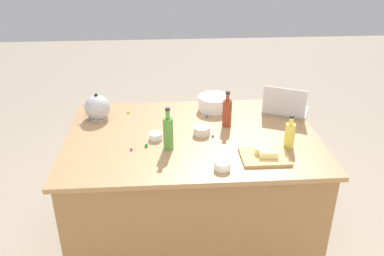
{
  "coord_description": "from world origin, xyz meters",
  "views": [
    {
      "loc": [
        0.16,
        2.33,
        2.13
      ],
      "look_at": [
        0.0,
        0.0,
        0.95
      ],
      "focal_mm": 37.85,
      "sensor_mm": 36.0,
      "label": 1
    }
  ],
  "objects": [
    {
      "name": "ramekin_wide",
      "position": [
        0.23,
        0.04,
        0.92
      ],
      "size": [
        0.08,
        0.08,
        0.04
      ],
      "primitive_type": "cylinder",
      "color": "white",
      "rests_on": "island_counter"
    },
    {
      "name": "candy_1",
      "position": [
        -0.13,
        0.04,
        0.91
      ],
      "size": [
        0.02,
        0.02,
        0.02
      ],
      "primitive_type": "sphere",
      "color": "blue",
      "rests_on": "island_counter"
    },
    {
      "name": "mixing_bowl_large",
      "position": [
        -0.19,
        -0.4,
        0.95
      ],
      "size": [
        0.24,
        0.24,
        0.1
      ],
      "color": "white",
      "rests_on": "island_counter"
    },
    {
      "name": "candy_3",
      "position": [
        0.29,
        0.14,
        0.91
      ],
      "size": [
        0.02,
        0.02,
        0.02
      ],
      "primitive_type": "sphere",
      "color": "green",
      "rests_on": "island_counter"
    },
    {
      "name": "ramekin_small",
      "position": [
        -0.14,
        0.42,
        0.92
      ],
      "size": [
        0.09,
        0.09,
        0.05
      ],
      "primitive_type": "cylinder",
      "color": "white",
      "rests_on": "island_counter"
    },
    {
      "name": "candy_0",
      "position": [
        0.44,
        -0.37,
        0.91
      ],
      "size": [
        0.02,
        0.02,
        0.02
      ],
      "primitive_type": "sphere",
      "color": "yellow",
      "rests_on": "island_counter"
    },
    {
      "name": "butter_stick_left",
      "position": [
        -0.41,
        0.3,
        0.94
      ],
      "size": [
        0.11,
        0.04,
        0.04
      ],
      "primitive_type": "cube",
      "rotation": [
        0.0,
        0.0,
        0.03
      ],
      "color": "#F4E58C",
      "rests_on": "cutting_board"
    },
    {
      "name": "candy_4",
      "position": [
        0.38,
        0.18,
        0.91
      ],
      "size": [
        0.02,
        0.02,
        0.02
      ],
      "primitive_type": "sphere",
      "color": "#CC3399",
      "rests_on": "island_counter"
    },
    {
      "name": "kitchen_timer",
      "position": [
        -0.68,
        -0.06,
        0.94
      ],
      "size": [
        0.07,
        0.07,
        0.08
      ],
      "color": "#B2B2B7",
      "rests_on": "island_counter"
    },
    {
      "name": "ground_plane",
      "position": [
        0.0,
        0.0,
        0.0
      ],
      "size": [
        12.0,
        12.0,
        0.0
      ],
      "primitive_type": "plane",
      "color": "gray"
    },
    {
      "name": "bottle_soy",
      "position": [
        -0.24,
        -0.12,
        1.0
      ],
      "size": [
        0.06,
        0.06,
        0.25
      ],
      "color": "maroon",
      "rests_on": "island_counter"
    },
    {
      "name": "laptop",
      "position": [
        -0.69,
        -0.29,
        0.95
      ],
      "size": [
        0.37,
        0.34,
        0.22
      ],
      "color": "#B7B7BC",
      "rests_on": "island_counter"
    },
    {
      "name": "island_counter",
      "position": [
        0.0,
        0.0,
        0.45
      ],
      "size": [
        1.63,
        1.11,
        0.9
      ],
      "color": "olive",
      "rests_on": "ground"
    },
    {
      "name": "butter_stick_right",
      "position": [
        -0.42,
        0.34,
        0.94
      ],
      "size": [
        0.11,
        0.05,
        0.04
      ],
      "primitive_type": "cube",
      "rotation": [
        0.0,
        0.0,
        -0.11
      ],
      "color": "#F4E58C",
      "rests_on": "cutting_board"
    },
    {
      "name": "cutting_board",
      "position": [
        -0.41,
        0.32,
        0.91
      ],
      "size": [
        0.28,
        0.22,
        0.02
      ],
      "primitive_type": "cube",
      "color": "tan",
      "rests_on": "island_counter"
    },
    {
      "name": "bottle_oil",
      "position": [
        -0.58,
        0.2,
        0.98
      ],
      "size": [
        0.06,
        0.06,
        0.21
      ],
      "color": "#DBC64C",
      "rests_on": "island_counter"
    },
    {
      "name": "bottle_olive",
      "position": [
        0.16,
        0.17,
        1.01
      ],
      "size": [
        0.06,
        0.06,
        0.27
      ],
      "color": "#4C8C38",
      "rests_on": "island_counter"
    },
    {
      "name": "ramekin_medium",
      "position": [
        -0.06,
        -0.01,
        0.93
      ],
      "size": [
        0.11,
        0.11,
        0.05
      ],
      "primitive_type": "cylinder",
      "color": "beige",
      "rests_on": "island_counter"
    },
    {
      "name": "kettle",
      "position": [
        0.64,
        -0.3,
        0.98
      ],
      "size": [
        0.21,
        0.18,
        0.2
      ],
      "color": "#ADADB2",
      "rests_on": "island_counter"
    },
    {
      "name": "candy_5",
      "position": [
        -0.12,
        -0.26,
        0.91
      ],
      "size": [
        0.02,
        0.02,
        0.02
      ],
      "primitive_type": "sphere",
      "color": "blue",
      "rests_on": "island_counter"
    }
  ]
}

